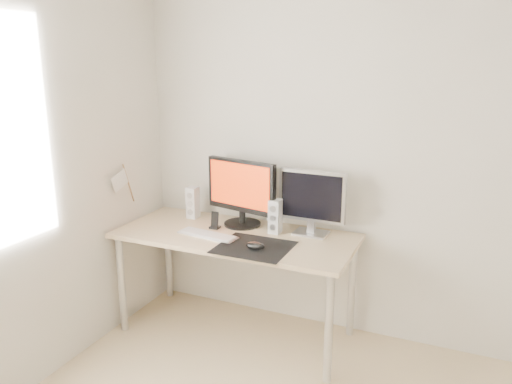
% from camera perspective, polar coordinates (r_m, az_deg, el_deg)
% --- Properties ---
extents(wall_back, '(3.50, 0.00, 3.50)m').
position_cam_1_polar(wall_back, '(3.29, 15.21, 3.73)').
color(wall_back, white).
rests_on(wall_back, ground).
extents(mousepad, '(0.45, 0.40, 0.00)m').
position_cam_1_polar(mousepad, '(3.11, -0.22, -6.32)').
color(mousepad, black).
rests_on(mousepad, desk).
extents(mouse, '(0.12, 0.07, 0.04)m').
position_cam_1_polar(mouse, '(3.07, -0.11, -6.15)').
color(mouse, black).
rests_on(mouse, mousepad).
extents(desk, '(1.60, 0.70, 0.73)m').
position_cam_1_polar(desk, '(3.38, -2.38, -6.04)').
color(desk, '#D1B587').
rests_on(desk, ground).
extents(main_monitor, '(0.55, 0.31, 0.47)m').
position_cam_1_polar(main_monitor, '(3.44, -1.69, 0.19)').
color(main_monitor, black).
rests_on(main_monitor, desk).
extents(second_monitor, '(0.45, 0.17, 0.43)m').
position_cam_1_polar(second_monitor, '(3.29, 6.42, -0.85)').
color(second_monitor, silver).
rests_on(second_monitor, desk).
extents(speaker_left, '(0.07, 0.09, 0.23)m').
position_cam_1_polar(speaker_left, '(3.68, -7.23, -1.21)').
color(speaker_left, white).
rests_on(speaker_left, desk).
extents(speaker_right, '(0.07, 0.09, 0.23)m').
position_cam_1_polar(speaker_right, '(3.33, 2.20, -2.80)').
color(speaker_right, white).
rests_on(speaker_right, desk).
extents(keyboard, '(0.43, 0.17, 0.02)m').
position_cam_1_polar(keyboard, '(3.32, -5.54, -4.88)').
color(keyboard, silver).
rests_on(keyboard, desk).
extents(phone_dock, '(0.07, 0.06, 0.12)m').
position_cam_1_polar(phone_dock, '(3.45, -4.73, -3.59)').
color(phone_dock, black).
rests_on(phone_dock, desk).
extents(pennant, '(0.01, 0.23, 0.29)m').
position_cam_1_polar(pennant, '(3.55, -14.99, 1.21)').
color(pennant, '#A57F54').
rests_on(pennant, wall_left).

